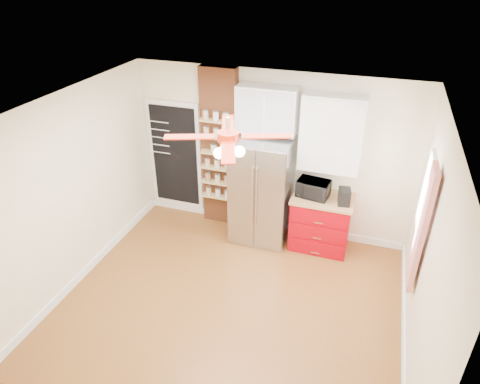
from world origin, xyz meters
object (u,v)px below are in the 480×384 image
(canister_left, at_px, (347,202))
(pantry_jar_oats, at_px, (214,148))
(fridge, at_px, (261,191))
(ceiling_fan, at_px, (228,137))
(coffee_maker, at_px, (344,197))
(toaster_oven, at_px, (313,189))
(red_cabinet, at_px, (321,222))

(canister_left, distance_m, pantry_jar_oats, 2.26)
(fridge, xyz_separation_m, ceiling_fan, (0.05, -1.63, 1.55))
(fridge, relative_size, coffee_maker, 7.06)
(coffee_maker, xyz_separation_m, pantry_jar_oats, (-2.14, 0.20, 0.41))
(fridge, relative_size, pantry_jar_oats, 15.12)
(toaster_oven, xyz_separation_m, pantry_jar_oats, (-1.66, 0.11, 0.40))
(toaster_oven, xyz_separation_m, coffee_maker, (0.48, -0.09, -0.01))
(ceiling_fan, bearing_deg, red_cabinet, 61.29)
(fridge, distance_m, canister_left, 1.35)
(fridge, distance_m, pantry_jar_oats, 1.03)
(ceiling_fan, relative_size, coffee_maker, 5.65)
(ceiling_fan, bearing_deg, fridge, 91.76)
(red_cabinet, relative_size, canister_left, 6.23)
(fridge, height_order, ceiling_fan, ceiling_fan)
(fridge, height_order, red_cabinet, fridge)
(toaster_oven, bearing_deg, canister_left, -6.02)
(ceiling_fan, distance_m, pantry_jar_oats, 2.24)
(fridge, bearing_deg, coffee_maker, -1.71)
(red_cabinet, distance_m, toaster_oven, 0.60)
(fridge, relative_size, canister_left, 11.60)
(pantry_jar_oats, bearing_deg, fridge, -10.49)
(fridge, height_order, toaster_oven, fridge)
(toaster_oven, distance_m, canister_left, 0.55)
(fridge, height_order, canister_left, fridge)
(red_cabinet, bearing_deg, fridge, -177.05)
(ceiling_fan, bearing_deg, toaster_oven, 65.78)
(toaster_oven, distance_m, coffee_maker, 0.49)
(ceiling_fan, relative_size, pantry_jar_oats, 12.10)
(canister_left, bearing_deg, fridge, 176.44)
(ceiling_fan, bearing_deg, coffee_maker, 52.26)
(fridge, relative_size, toaster_oven, 3.66)
(ceiling_fan, xyz_separation_m, pantry_jar_oats, (-0.91, 1.79, -0.99))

